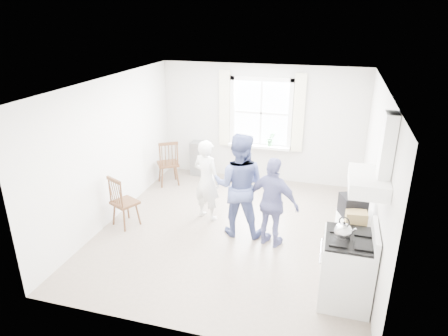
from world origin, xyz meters
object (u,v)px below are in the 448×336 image
person_mid (239,185)px  gas_stove (347,269)px  person_left (207,180)px  windsor_chair_a (168,159)px  person_right (273,203)px  low_cabinet (351,244)px  stereo_stack (353,205)px  windsor_chair_b (119,197)px

person_mid → gas_stove: bearing=139.9°
person_left → gas_stove: bearing=166.9°
gas_stove → person_mid: (-1.78, 1.31, 0.42)m
windsor_chair_a → person_left: person_left is taller
person_right → person_left: bearing=-6.1°
low_cabinet → stereo_stack: 0.60m
gas_stove → low_cabinet: (0.07, 0.70, -0.03)m
stereo_stack → person_right: (-1.19, 0.34, -0.29)m
gas_stove → person_right: 1.62m
stereo_stack → windsor_chair_b: bearing=177.4°
person_right → gas_stove: bearing=155.0°
windsor_chair_a → person_right: size_ratio=0.68×
gas_stove → windsor_chair_b: 3.97m
low_cabinet → person_left: bearing=159.0°
low_cabinet → stereo_stack: stereo_stack is taller
low_cabinet → windsor_chair_b: bearing=176.6°
windsor_chair_b → person_mid: 2.13m
windsor_chair_a → windsor_chair_b: size_ratio=1.07×
stereo_stack → gas_stove: bearing=-91.8°
low_cabinet → windsor_chair_a: 4.40m
windsor_chair_b → person_left: (1.38, 0.75, 0.17)m
gas_stove → person_mid: 2.26m
windsor_chair_b → person_mid: size_ratio=0.54×
low_cabinet → windsor_chair_a: (-3.82, 2.17, 0.18)m
windsor_chair_a → low_cabinet: bearing=-29.6°
windsor_chair_b → person_mid: (2.07, 0.38, 0.31)m
low_cabinet → person_left: size_ratio=0.59×
person_left → windsor_chair_b: bearing=49.6°
windsor_chair_a → windsor_chair_b: windsor_chair_a is taller
person_left → person_right: 1.44m
stereo_stack → person_right: size_ratio=0.28×
person_mid → person_right: person_mid is taller
stereo_stack → windsor_chair_a: stereo_stack is taller
person_left → person_mid: person_mid is taller
stereo_stack → low_cabinet: bearing=-50.0°
stereo_stack → person_left: person_left is taller
windsor_chair_a → windsor_chair_b: 1.95m
low_cabinet → person_left: 2.75m
gas_stove → person_right: size_ratio=0.73×
stereo_stack → person_right: bearing=164.2°
gas_stove → person_right: bearing=136.9°
stereo_stack → person_right: 1.27m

